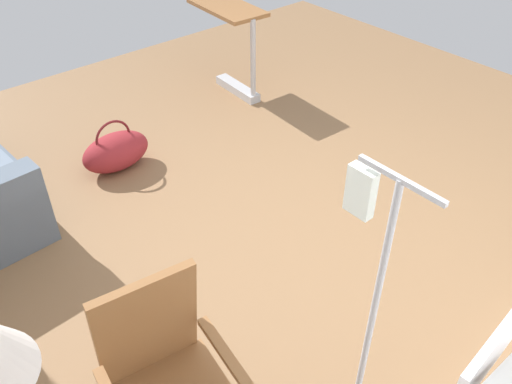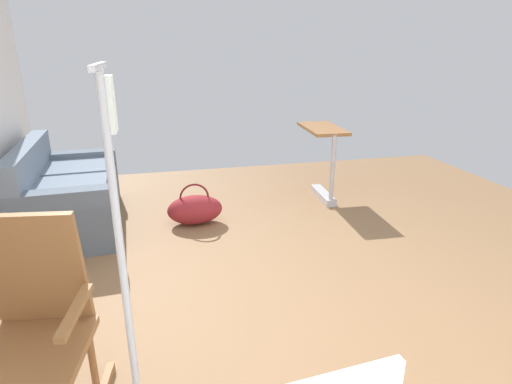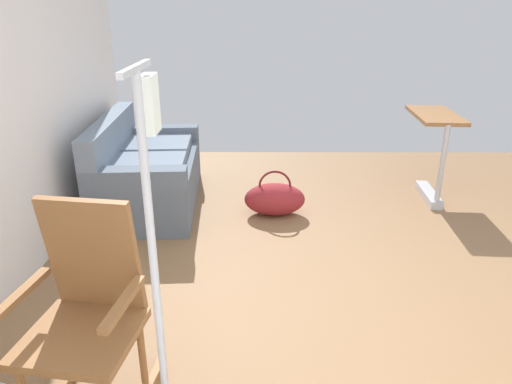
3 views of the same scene
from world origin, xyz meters
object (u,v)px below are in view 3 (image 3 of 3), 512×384
Objects in this scene: rocking_chair at (87,317)px; overbed_table at (434,146)px; couch at (147,174)px; duffel_bag at (275,199)px.

rocking_chair reaches higher than overbed_table.
couch reaches higher than overbed_table.
overbed_table is at bearing -86.12° from couch.
couch is 1.57× the size of rocking_chair.
duffel_bag is at bearing -101.96° from couch.
overbed_table is (2.69, -2.50, 0.03)m from rocking_chair.
rocking_chair reaches higher than duffel_bag.
overbed_table is 1.52× the size of duffel_bag.
couch is 1.93× the size of overbed_table.
overbed_table is (0.19, -2.80, 0.23)m from couch.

